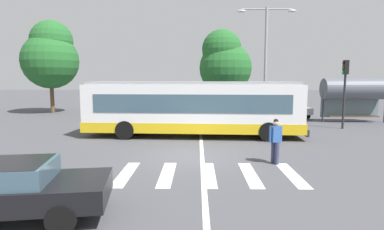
{
  "coord_description": "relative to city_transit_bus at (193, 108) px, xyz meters",
  "views": [
    {
      "loc": [
        0.28,
        -12.79,
        3.2
      ],
      "look_at": [
        0.01,
        3.77,
        1.3
      ],
      "focal_mm": 29.39,
      "sensor_mm": 36.0,
      "label": 1
    }
  ],
  "objects": [
    {
      "name": "background_tree_left",
      "position": [
        -13.43,
        12.07,
        3.82
      ],
      "size": [
        5.15,
        5.15,
        8.61
      ],
      "color": "brown",
      "rests_on": "ground_plane"
    },
    {
      "name": "twin_arm_street_lamp",
      "position": [
        5.19,
        5.71,
        3.55
      ],
      "size": [
        4.2,
        0.32,
        8.3
      ],
      "color": "#939399",
      "rests_on": "ground_plane"
    },
    {
      "name": "background_tree_right",
      "position": [
        2.82,
        12.8,
        3.17
      ],
      "size": [
        4.96,
        4.96,
        7.84
      ],
      "color": "brown",
      "rests_on": "ground_plane"
    },
    {
      "name": "parked_car_charcoal",
      "position": [
        0.36,
        9.61,
        -0.82
      ],
      "size": [
        2.1,
        4.61,
        1.35
      ],
      "color": "black",
      "rests_on": "ground_plane"
    },
    {
      "name": "traffic_light_far_corner",
      "position": [
        9.68,
        2.89,
        1.38
      ],
      "size": [
        0.33,
        0.32,
        4.39
      ],
      "color": "#28282B",
      "rests_on": "ground_plane"
    },
    {
      "name": "parked_car_champagne",
      "position": [
        -2.47,
        9.52,
        -0.82
      ],
      "size": [
        2.05,
        4.59,
        1.35
      ],
      "color": "black",
      "rests_on": "ground_plane"
    },
    {
      "name": "pedestrian_crossing_street",
      "position": [
        3.2,
        -5.71,
        -0.62
      ],
      "size": [
        0.54,
        0.4,
        1.72
      ],
      "color": "#333856",
      "rests_on": "ground_plane"
    },
    {
      "name": "parked_car_black",
      "position": [
        5.67,
        9.3,
        -0.82
      ],
      "size": [
        2.25,
        4.66,
        1.35
      ],
      "color": "black",
      "rests_on": "ground_plane"
    },
    {
      "name": "crosswalk_painted_stripes",
      "position": [
        0.63,
        -7.1,
        -1.58
      ],
      "size": [
        6.05,
        2.83,
        0.01
      ],
      "color": "silver",
      "rests_on": "ground_plane"
    },
    {
      "name": "foreground_sedan",
      "position": [
        -4.09,
        -10.64,
        -0.82
      ],
      "size": [
        4.72,
        2.48,
        1.35
      ],
      "color": "black",
      "rests_on": "ground_plane"
    },
    {
      "name": "parked_car_teal",
      "position": [
        -5.29,
        9.61,
        -0.82
      ],
      "size": [
        2.08,
        4.6,
        1.35
      ],
      "color": "black",
      "rests_on": "ground_plane"
    },
    {
      "name": "parked_car_silver",
      "position": [
        8.32,
        9.44,
        -0.82
      ],
      "size": [
        2.17,
        4.63,
        1.35
      ],
      "color": "black",
      "rests_on": "ground_plane"
    },
    {
      "name": "bus_stop_shelter",
      "position": [
        11.86,
        5.95,
        0.83
      ],
      "size": [
        4.68,
        1.54,
        3.25
      ],
      "color": "#28282B",
      "rests_on": "ground_plane"
    },
    {
      "name": "parked_car_blue",
      "position": [
        2.99,
        9.26,
        -0.82
      ],
      "size": [
        2.2,
        4.64,
        1.35
      ],
      "color": "black",
      "rests_on": "ground_plane"
    },
    {
      "name": "city_transit_bus",
      "position": [
        0.0,
        0.0,
        0.0
      ],
      "size": [
        12.09,
        3.2,
        3.06
      ],
      "color": "black",
      "rests_on": "ground_plane"
    },
    {
      "name": "ground_plane",
      "position": [
        -0.04,
        -4.62,
        -1.59
      ],
      "size": [
        160.0,
        160.0,
        0.0
      ],
      "primitive_type": "plane",
      "color": "#47474C"
    },
    {
      "name": "lane_center_line",
      "position": [
        0.45,
        -2.62,
        -1.59
      ],
      "size": [
        0.16,
        24.0,
        0.01
      ],
      "primitive_type": "cube",
      "color": "silver",
      "rests_on": "ground_plane"
    }
  ]
}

